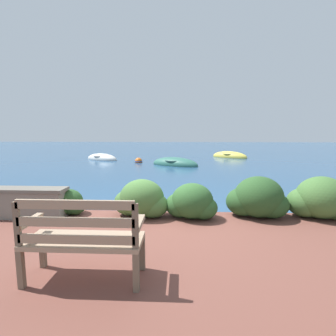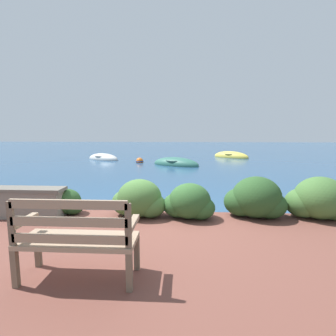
{
  "view_description": "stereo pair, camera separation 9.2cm",
  "coord_description": "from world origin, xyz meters",
  "px_view_note": "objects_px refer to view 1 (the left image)",
  "views": [
    {
      "loc": [
        0.36,
        -5.04,
        1.8
      ],
      "look_at": [
        -0.08,
        4.07,
        0.52
      ],
      "focal_mm": 28.0,
      "sensor_mm": 36.0,
      "label": 1
    },
    {
      "loc": [
        0.45,
        -5.03,
        1.8
      ],
      "look_at": [
        -0.08,
        4.07,
        0.52
      ],
      "focal_mm": 28.0,
      "sensor_mm": 36.0,
      "label": 2
    }
  ],
  "objects_px": {
    "rowboat_nearest": "(175,164)",
    "rowboat_far": "(230,157)",
    "park_bench": "(82,238)",
    "mooring_buoy": "(139,161)",
    "rowboat_mid": "(102,159)"
  },
  "relations": [
    {
      "from": "rowboat_nearest",
      "to": "rowboat_far",
      "type": "bearing_deg",
      "value": -99.94
    },
    {
      "from": "rowboat_mid",
      "to": "mooring_buoy",
      "type": "height_order",
      "value": "rowboat_mid"
    },
    {
      "from": "rowboat_far",
      "to": "park_bench",
      "type": "bearing_deg",
      "value": -66.85
    },
    {
      "from": "park_bench",
      "to": "mooring_buoy",
      "type": "xyz_separation_m",
      "value": [
        -1.43,
        12.5,
        -0.63
      ]
    },
    {
      "from": "park_bench",
      "to": "rowboat_far",
      "type": "bearing_deg",
      "value": 67.4
    },
    {
      "from": "mooring_buoy",
      "to": "rowboat_far",
      "type": "bearing_deg",
      "value": 29.2
    },
    {
      "from": "rowboat_far",
      "to": "mooring_buoy",
      "type": "distance_m",
      "value": 6.7
    },
    {
      "from": "mooring_buoy",
      "to": "rowboat_mid",
      "type": "bearing_deg",
      "value": 151.56
    },
    {
      "from": "rowboat_nearest",
      "to": "mooring_buoy",
      "type": "xyz_separation_m",
      "value": [
        -2.14,
        1.13,
        0.01
      ]
    },
    {
      "from": "rowboat_nearest",
      "to": "mooring_buoy",
      "type": "relative_size",
      "value": 6.3
    },
    {
      "from": "rowboat_nearest",
      "to": "rowboat_far",
      "type": "xyz_separation_m",
      "value": [
        3.71,
        4.4,
        0.0
      ]
    },
    {
      "from": "park_bench",
      "to": "mooring_buoy",
      "type": "distance_m",
      "value": 12.59
    },
    {
      "from": "rowboat_nearest",
      "to": "rowboat_far",
      "type": "height_order",
      "value": "rowboat_far"
    },
    {
      "from": "park_bench",
      "to": "rowboat_mid",
      "type": "xyz_separation_m",
      "value": [
        -4.02,
        13.9,
        -0.64
      ]
    },
    {
      "from": "rowboat_nearest",
      "to": "rowboat_mid",
      "type": "distance_m",
      "value": 5.37
    }
  ]
}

